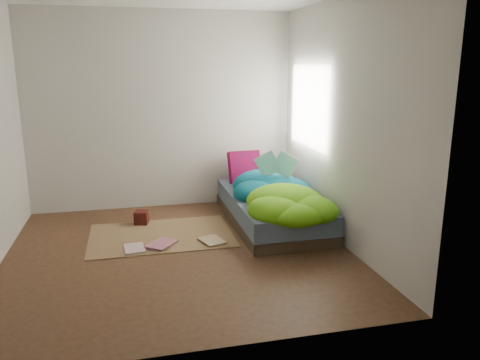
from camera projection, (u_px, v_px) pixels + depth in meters
name	position (u px, v px, depth m)	size (l,w,h in m)	color
ground	(180.00, 253.00, 4.86)	(3.50, 3.50, 0.00)	#3C2A17
room_walls	(176.00, 94.00, 4.48)	(3.54, 3.54, 2.62)	#BCB9B3
bed	(272.00, 209.00, 5.77)	(1.00, 2.00, 0.34)	#33251C
duvet	(278.00, 187.00, 5.48)	(0.96, 1.84, 0.34)	#065969
rug	(161.00, 235.00, 5.34)	(1.60, 1.10, 0.01)	brown
pillow_floral	(268.00, 175.00, 6.52)	(0.58, 0.36, 0.13)	beige
pillow_magenta	(245.00, 167.00, 6.34)	(0.43, 0.13, 0.43)	#4B0522
open_book	(277.00, 157.00, 5.70)	(0.43, 0.09, 0.26)	#2C892F
wooden_box	(142.00, 217.00, 5.70)	(0.16, 0.16, 0.16)	#3E0F0E
floor_book_a	(124.00, 250.00, 4.88)	(0.21, 0.28, 0.02)	silver
floor_book_b	(152.00, 242.00, 5.07)	(0.24, 0.32, 0.03)	#D2798E
floor_book_c	(203.00, 243.00, 5.07)	(0.22, 0.30, 0.02)	tan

